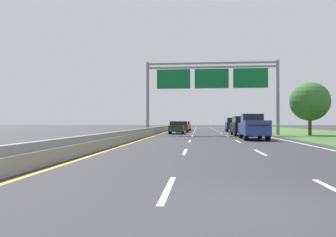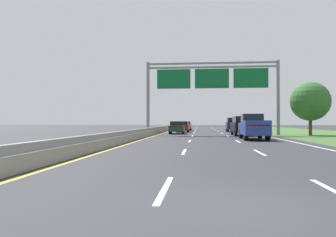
{
  "view_description": "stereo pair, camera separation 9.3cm",
  "coord_description": "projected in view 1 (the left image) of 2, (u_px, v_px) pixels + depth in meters",
  "views": [
    {
      "loc": [
        -1.16,
        -5.73,
        1.51
      ],
      "look_at": [
        -3.85,
        22.47,
        1.8
      ],
      "focal_mm": 34.49,
      "sensor_mm": 36.0,
      "label": 1
    },
    {
      "loc": [
        -1.06,
        -5.72,
        1.51
      ],
      "look_at": [
        -3.85,
        22.47,
        1.8
      ],
      "focal_mm": 34.49,
      "sensor_mm": 36.0,
      "label": 2
    }
  ],
  "objects": [
    {
      "name": "roadside_tree_mid",
      "position": [
        310.0,
        101.0,
        35.9
      ],
      "size": [
        4.33,
        4.33,
        5.94
      ],
      "color": "#4C3823",
      "rests_on": "ground"
    },
    {
      "name": "median_barrier_concrete",
      "position": [
        156.0,
        131.0,
        41.05
      ],
      "size": [
        0.6,
        110.0,
        0.85
      ],
      "color": "gray",
      "rests_on": "ground"
    },
    {
      "name": "ground_plane",
      "position": [
        208.0,
        134.0,
        40.42
      ],
      "size": [
        220.0,
        220.0,
        0.0
      ],
      "primitive_type": "plane",
      "color": "#2B2B30"
    },
    {
      "name": "grass_verge_right",
      "position": [
        324.0,
        134.0,
        39.09
      ],
      "size": [
        14.0,
        110.0,
        0.02
      ],
      "primitive_type": "cube",
      "color": "#3D602D",
      "rests_on": "ground"
    },
    {
      "name": "car_black_right_lane_suv",
      "position": [
        241.0,
        125.0,
        35.64
      ],
      "size": [
        2.0,
        4.74,
        2.11
      ],
      "rotation": [
        0.0,
        0.0,
        1.59
      ],
      "color": "black",
      "rests_on": "ground"
    },
    {
      "name": "pickup_truck_blue",
      "position": [
        253.0,
        127.0,
        27.61
      ],
      "size": [
        2.08,
        5.43,
        2.2
      ],
      "rotation": [
        0.0,
        0.0,
        1.56
      ],
      "color": "navy",
      "rests_on": "ground"
    },
    {
      "name": "car_grey_left_lane_sedan",
      "position": [
        185.0,
        126.0,
        56.92
      ],
      "size": [
        1.95,
        4.45,
        1.57
      ],
      "rotation": [
        0.0,
        0.0,
        1.54
      ],
      "color": "slate",
      "rests_on": "ground"
    },
    {
      "name": "overhead_sign_gantry",
      "position": [
        212.0,
        82.0,
        36.63
      ],
      "size": [
        15.06,
        0.42,
        8.42
      ],
      "color": "gray",
      "rests_on": "ground"
    },
    {
      "name": "car_red_left_lane_sedan",
      "position": [
        182.0,
        126.0,
        47.41
      ],
      "size": [
        1.87,
        4.42,
        1.57
      ],
      "rotation": [
        0.0,
        0.0,
        1.56
      ],
      "color": "maroon",
      "rests_on": "ground"
    },
    {
      "name": "car_navy_right_lane_suv",
      "position": [
        232.0,
        124.0,
        48.78
      ],
      "size": [
        2.01,
        4.74,
        2.11
      ],
      "rotation": [
        0.0,
        0.0,
        1.55
      ],
      "color": "#161E47",
      "rests_on": "ground"
    },
    {
      "name": "lane_striping",
      "position": [
        208.0,
        134.0,
        39.96
      ],
      "size": [
        11.96,
        106.0,
        0.01
      ],
      "color": "white",
      "rests_on": "ground"
    },
    {
      "name": "car_darkgreen_left_lane_sedan",
      "position": [
        176.0,
        127.0,
        40.52
      ],
      "size": [
        1.92,
        4.44,
        1.57
      ],
      "rotation": [
        0.0,
        0.0,
        1.59
      ],
      "color": "#193D23",
      "rests_on": "ground"
    }
  ]
}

